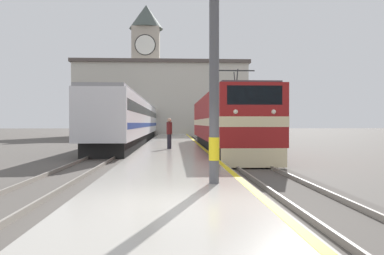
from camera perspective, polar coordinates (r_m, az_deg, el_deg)
ground_plane at (r=37.39m, az=-2.94°, el=-2.30°), size 200.00×200.00×0.00m
platform at (r=32.38m, az=-2.95°, el=-2.43°), size 4.13×140.00×0.38m
rail_track_near at (r=32.57m, az=3.10°, el=-2.69°), size 2.84×140.00×0.16m
rail_track_far at (r=32.62m, az=-9.68°, el=-2.70°), size 2.84×140.00×0.16m
locomotive_train at (r=24.96m, az=4.91°, el=0.71°), size 2.92×18.93×4.81m
passenger_train at (r=41.14m, az=-8.26°, el=0.99°), size 2.92×43.17×4.04m
catenary_mast at (r=10.11m, az=3.89°, el=16.10°), size 2.61×0.28×8.54m
person_on_platform at (r=22.89m, az=-3.49°, el=-0.76°), size 0.34×0.34×1.86m
clock_tower at (r=67.06m, az=-6.99°, el=9.49°), size 5.85×5.85×22.68m
station_building at (r=56.15m, az=-4.65°, el=4.31°), size 25.43×7.44×10.96m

